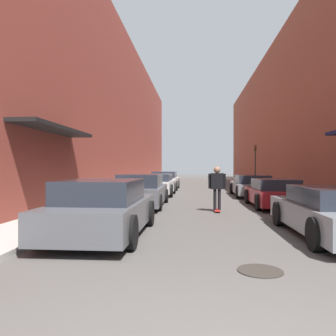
{
  "coord_description": "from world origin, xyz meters",
  "views": [
    {
      "loc": [
        -0.43,
        -2.28,
        1.62
      ],
      "look_at": [
        -1.56,
        11.68,
        1.58
      ],
      "focal_mm": 35.0,
      "sensor_mm": 36.0,
      "label": 1
    }
  ],
  "objects_px": {
    "parked_car_left_1": "(141,191)",
    "skateboarder": "(217,184)",
    "parked_car_left_3": "(165,181)",
    "parked_car_left_2": "(157,185)",
    "parked_car_right_0": "(334,212)",
    "traffic_light": "(255,161)",
    "manhole_cover": "(260,271)",
    "parked_car_left_0": "(104,209)",
    "parked_car_right_1": "(274,193)",
    "parked_car_right_2": "(251,186)"
  },
  "relations": [
    {
      "from": "parked_car_left_1",
      "to": "skateboarder",
      "type": "bearing_deg",
      "value": -25.32
    },
    {
      "from": "parked_car_left_3",
      "to": "parked_car_left_2",
      "type": "bearing_deg",
      "value": -89.73
    },
    {
      "from": "parked_car_right_0",
      "to": "traffic_light",
      "type": "height_order",
      "value": "traffic_light"
    },
    {
      "from": "parked_car_right_0",
      "to": "traffic_light",
      "type": "relative_size",
      "value": 1.38
    },
    {
      "from": "parked_car_left_2",
      "to": "manhole_cover",
      "type": "relative_size",
      "value": 5.85
    },
    {
      "from": "traffic_light",
      "to": "parked_car_left_0",
      "type": "bearing_deg",
      "value": -110.15
    },
    {
      "from": "parked_car_right_1",
      "to": "traffic_light",
      "type": "distance_m",
      "value": 13.29
    },
    {
      "from": "parked_car_left_0",
      "to": "parked_car_right_1",
      "type": "xyz_separation_m",
      "value": [
        5.34,
        5.94,
        -0.08
      ]
    },
    {
      "from": "parked_car_left_3",
      "to": "manhole_cover",
      "type": "height_order",
      "value": "parked_car_left_3"
    },
    {
      "from": "parked_car_left_2",
      "to": "manhole_cover",
      "type": "height_order",
      "value": "parked_car_left_2"
    },
    {
      "from": "parked_car_right_1",
      "to": "skateboarder",
      "type": "relative_size",
      "value": 2.43
    },
    {
      "from": "parked_car_left_2",
      "to": "parked_car_right_1",
      "type": "xyz_separation_m",
      "value": [
        5.34,
        -5.12,
        -0.05
      ]
    },
    {
      "from": "parked_car_left_1",
      "to": "parked_car_left_2",
      "type": "xyz_separation_m",
      "value": [
        0.05,
        5.28,
        -0.02
      ]
    },
    {
      "from": "parked_car_right_1",
      "to": "parked_car_right_2",
      "type": "bearing_deg",
      "value": 90.34
    },
    {
      "from": "manhole_cover",
      "to": "parked_car_left_3",
      "type": "bearing_deg",
      "value": 99.72
    },
    {
      "from": "parked_car_right_2",
      "to": "skateboarder",
      "type": "height_order",
      "value": "skateboarder"
    },
    {
      "from": "parked_car_left_2",
      "to": "parked_car_right_0",
      "type": "height_order",
      "value": "parked_car_left_2"
    },
    {
      "from": "parked_car_left_0",
      "to": "parked_car_right_1",
      "type": "relative_size",
      "value": 1.08
    },
    {
      "from": "parked_car_right_0",
      "to": "parked_car_right_1",
      "type": "bearing_deg",
      "value": 89.93
    },
    {
      "from": "parked_car_left_0",
      "to": "parked_car_left_2",
      "type": "relative_size",
      "value": 1.05
    },
    {
      "from": "parked_car_right_2",
      "to": "traffic_light",
      "type": "height_order",
      "value": "traffic_light"
    },
    {
      "from": "parked_car_right_0",
      "to": "traffic_light",
      "type": "distance_m",
      "value": 18.93
    },
    {
      "from": "parked_car_right_0",
      "to": "traffic_light",
      "type": "bearing_deg",
      "value": 84.99
    },
    {
      "from": "parked_car_left_1",
      "to": "parked_car_left_3",
      "type": "xyz_separation_m",
      "value": [
        0.02,
        10.38,
        -0.0
      ]
    },
    {
      "from": "skateboarder",
      "to": "traffic_light",
      "type": "xyz_separation_m",
      "value": [
        4.03,
        14.67,
        1.13
      ]
    },
    {
      "from": "parked_car_right_2",
      "to": "traffic_light",
      "type": "xyz_separation_m",
      "value": [
        1.67,
        8.04,
        1.56
      ]
    },
    {
      "from": "parked_car_left_0",
      "to": "skateboarder",
      "type": "distance_m",
      "value": 5.29
    },
    {
      "from": "parked_car_left_0",
      "to": "traffic_light",
      "type": "bearing_deg",
      "value": 69.85
    },
    {
      "from": "manhole_cover",
      "to": "parked_car_right_2",
      "type": "bearing_deg",
      "value": 80.85
    },
    {
      "from": "parked_car_left_1",
      "to": "parked_car_right_2",
      "type": "relative_size",
      "value": 0.96
    },
    {
      "from": "parked_car_left_1",
      "to": "parked_car_right_2",
      "type": "height_order",
      "value": "parked_car_left_1"
    },
    {
      "from": "parked_car_left_2",
      "to": "skateboarder",
      "type": "relative_size",
      "value": 2.5
    },
    {
      "from": "skateboarder",
      "to": "traffic_light",
      "type": "relative_size",
      "value": 0.51
    },
    {
      "from": "manhole_cover",
      "to": "traffic_light",
      "type": "distance_m",
      "value": 21.88
    },
    {
      "from": "parked_car_left_1",
      "to": "parked_car_left_2",
      "type": "height_order",
      "value": "parked_car_left_1"
    },
    {
      "from": "manhole_cover",
      "to": "parked_car_right_1",
      "type": "bearing_deg",
      "value": 75.3
    },
    {
      "from": "parked_car_left_0",
      "to": "parked_car_left_1",
      "type": "distance_m",
      "value": 5.79
    },
    {
      "from": "traffic_light",
      "to": "parked_car_left_2",
      "type": "bearing_deg",
      "value": -131.21
    },
    {
      "from": "parked_car_left_0",
      "to": "parked_car_right_2",
      "type": "xyz_separation_m",
      "value": [
        5.31,
        11.0,
        -0.06
      ]
    },
    {
      "from": "parked_car_right_0",
      "to": "manhole_cover",
      "type": "height_order",
      "value": "parked_car_right_0"
    },
    {
      "from": "parked_car_left_1",
      "to": "skateboarder",
      "type": "relative_size",
      "value": 2.78
    },
    {
      "from": "parked_car_left_2",
      "to": "parked_car_left_3",
      "type": "height_order",
      "value": "parked_car_left_3"
    },
    {
      "from": "parked_car_right_1",
      "to": "skateboarder",
      "type": "height_order",
      "value": "skateboarder"
    },
    {
      "from": "parked_car_right_1",
      "to": "parked_car_right_2",
      "type": "xyz_separation_m",
      "value": [
        -0.03,
        5.06,
        0.02
      ]
    },
    {
      "from": "manhole_cover",
      "to": "parked_car_left_1",
      "type": "bearing_deg",
      "value": 111.38
    },
    {
      "from": "parked_car_right_2",
      "to": "parked_car_left_2",
      "type": "bearing_deg",
      "value": 179.32
    },
    {
      "from": "parked_car_left_2",
      "to": "parked_car_left_3",
      "type": "distance_m",
      "value": 5.1
    },
    {
      "from": "traffic_light",
      "to": "skateboarder",
      "type": "bearing_deg",
      "value": -105.36
    },
    {
      "from": "traffic_light",
      "to": "parked_car_right_1",
      "type": "bearing_deg",
      "value": -97.14
    },
    {
      "from": "parked_car_left_0",
      "to": "skateboarder",
      "type": "height_order",
      "value": "skateboarder"
    }
  ]
}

